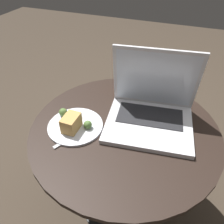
# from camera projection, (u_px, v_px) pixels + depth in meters

# --- Properties ---
(ground_plane) EXTENTS (6.00, 6.00, 0.00)m
(ground_plane) POSITION_uv_depth(u_px,v_px,m) (121.00, 201.00, 1.15)
(ground_plane) COLOR #382D23
(table) EXTENTS (0.70, 0.70, 0.54)m
(table) POSITION_uv_depth(u_px,v_px,m) (123.00, 153.00, 0.91)
(table) COLOR black
(table) RESTS_ON ground_plane
(laptop) EXTENTS (0.34, 0.30, 0.27)m
(laptop) POSITION_uv_depth(u_px,v_px,m) (151.00, 109.00, 0.81)
(laptop) COLOR silver
(laptop) RESTS_ON table
(beer_glass) EXTENTS (0.06, 0.06, 0.19)m
(beer_glass) POSITION_uv_depth(u_px,v_px,m) (122.00, 74.00, 0.92)
(beer_glass) COLOR #C6701E
(beer_glass) RESTS_ON table
(snack_plate) EXTENTS (0.20, 0.20, 0.07)m
(snack_plate) POSITION_uv_depth(u_px,v_px,m) (74.00, 124.00, 0.80)
(snack_plate) COLOR silver
(snack_plate) RESTS_ON table
(fork) EXTENTS (0.10, 0.18, 0.00)m
(fork) POSITION_uv_depth(u_px,v_px,m) (81.00, 132.00, 0.78)
(fork) COLOR #B2B2B7
(fork) RESTS_ON table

